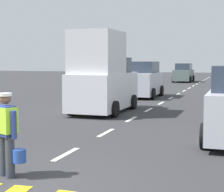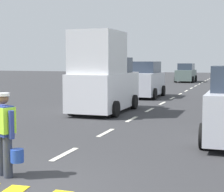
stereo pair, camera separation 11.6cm
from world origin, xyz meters
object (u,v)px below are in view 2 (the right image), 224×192
delivery_truck (103,76)px  car_oncoming_third (186,73)px  car_oncoming_second (144,81)px  road_worker (5,130)px

delivery_truck → car_oncoming_third: bearing=90.0°
delivery_truck → car_oncoming_second: 7.60m
car_oncoming_third → car_oncoming_second: (-0.01, -18.17, 0.12)m
car_oncoming_second → delivery_truck: bearing=-89.8°
road_worker → delivery_truck: bearing=98.6°
road_worker → delivery_truck: 9.66m
road_worker → car_oncoming_second: bearing=94.9°
car_oncoming_third → delivery_truck: bearing=-90.0°
road_worker → car_oncoming_second: (-1.47, 17.11, 0.11)m
car_oncoming_third → car_oncoming_second: car_oncoming_second is taller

